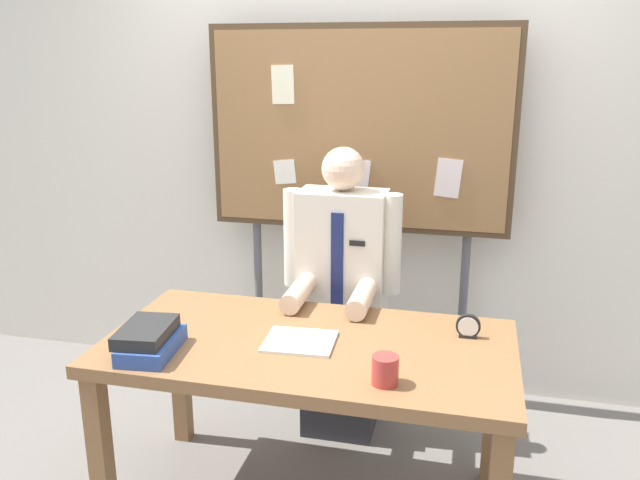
{
  "coord_description": "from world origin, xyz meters",
  "views": [
    {
      "loc": [
        0.58,
        -2.19,
        1.79
      ],
      "look_at": [
        0.0,
        0.19,
        1.09
      ],
      "focal_mm": 36.34,
      "sensor_mm": 36.0,
      "label": 1
    }
  ],
  "objects_px": {
    "book_stack": "(149,340)",
    "open_notebook": "(300,341)",
    "coffee_mug": "(385,370)",
    "desk": "(308,363)",
    "desk_clock": "(468,327)",
    "person": "(341,305)",
    "bulletin_board": "(358,135)"
  },
  "relations": [
    {
      "from": "book_stack",
      "to": "open_notebook",
      "type": "height_order",
      "value": "book_stack"
    },
    {
      "from": "coffee_mug",
      "to": "book_stack",
      "type": "bearing_deg",
      "value": 178.17
    },
    {
      "from": "desk",
      "to": "desk_clock",
      "type": "relative_size",
      "value": 16.55
    },
    {
      "from": "book_stack",
      "to": "coffee_mug",
      "type": "bearing_deg",
      "value": -1.83
    },
    {
      "from": "open_notebook",
      "to": "coffee_mug",
      "type": "bearing_deg",
      "value": -33.58
    },
    {
      "from": "desk_clock",
      "to": "open_notebook",
      "type": "bearing_deg",
      "value": -161.67
    },
    {
      "from": "person",
      "to": "open_notebook",
      "type": "height_order",
      "value": "person"
    },
    {
      "from": "book_stack",
      "to": "person",
      "type": "bearing_deg",
      "value": 57.42
    },
    {
      "from": "person",
      "to": "desk",
      "type": "bearing_deg",
      "value": -90.0
    },
    {
      "from": "bulletin_board",
      "to": "person",
      "type": "bearing_deg",
      "value": -89.99
    },
    {
      "from": "book_stack",
      "to": "coffee_mug",
      "type": "xyz_separation_m",
      "value": [
        0.87,
        -0.03,
        -0.0
      ]
    },
    {
      "from": "coffee_mug",
      "to": "open_notebook",
      "type": "bearing_deg",
      "value": 146.42
    },
    {
      "from": "book_stack",
      "to": "desk_clock",
      "type": "relative_size",
      "value": 3.25
    },
    {
      "from": "bulletin_board",
      "to": "desk_clock",
      "type": "distance_m",
      "value": 1.18
    },
    {
      "from": "person",
      "to": "open_notebook",
      "type": "xyz_separation_m",
      "value": [
        -0.03,
        -0.63,
        0.1
      ]
    },
    {
      "from": "desk",
      "to": "open_notebook",
      "type": "height_order",
      "value": "open_notebook"
    },
    {
      "from": "open_notebook",
      "to": "person",
      "type": "bearing_deg",
      "value": 87.45
    },
    {
      "from": "bulletin_board",
      "to": "desk_clock",
      "type": "bearing_deg",
      "value": -54.09
    },
    {
      "from": "desk",
      "to": "book_stack",
      "type": "distance_m",
      "value": 0.6
    },
    {
      "from": "person",
      "to": "coffee_mug",
      "type": "relative_size",
      "value": 14.08
    },
    {
      "from": "person",
      "to": "desk_clock",
      "type": "bearing_deg",
      "value": -36.18
    },
    {
      "from": "desk",
      "to": "coffee_mug",
      "type": "height_order",
      "value": "coffee_mug"
    },
    {
      "from": "desk",
      "to": "person",
      "type": "height_order",
      "value": "person"
    },
    {
      "from": "person",
      "to": "bulletin_board",
      "type": "bearing_deg",
      "value": 90.01
    },
    {
      "from": "open_notebook",
      "to": "desk_clock",
      "type": "bearing_deg",
      "value": 18.33
    },
    {
      "from": "person",
      "to": "coffee_mug",
      "type": "xyz_separation_m",
      "value": [
        0.33,
        -0.87,
        0.14
      ]
    },
    {
      "from": "coffee_mug",
      "to": "bulletin_board",
      "type": "bearing_deg",
      "value": 104.73
    },
    {
      "from": "person",
      "to": "open_notebook",
      "type": "distance_m",
      "value": 0.64
    },
    {
      "from": "desk",
      "to": "desk_clock",
      "type": "xyz_separation_m",
      "value": [
        0.59,
        0.18,
        0.13
      ]
    },
    {
      "from": "desk",
      "to": "bulletin_board",
      "type": "bearing_deg",
      "value": 90.01
    },
    {
      "from": "bulletin_board",
      "to": "book_stack",
      "type": "xyz_separation_m",
      "value": [
        -0.54,
        -1.23,
        -0.62
      ]
    },
    {
      "from": "person",
      "to": "book_stack",
      "type": "bearing_deg",
      "value": -122.58
    }
  ]
}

